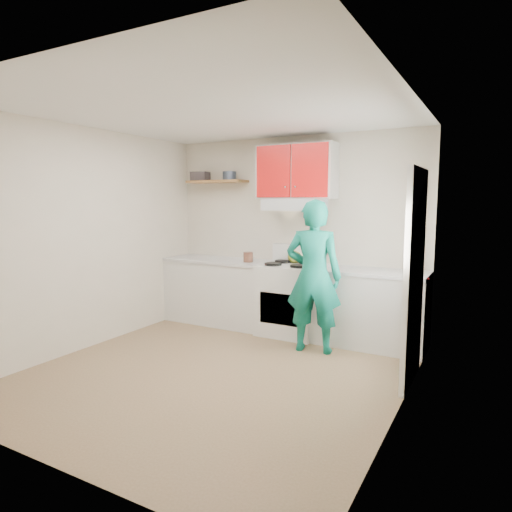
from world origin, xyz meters
The scene contains 21 objects.
floor centered at (0.00, 0.00, 0.00)m, with size 3.80×3.80×0.00m, color brown.
ceiling centered at (0.00, 0.00, 2.60)m, with size 3.60×3.80×0.04m, color white.
back_wall centered at (0.00, 1.90, 1.30)m, with size 3.60×0.04×2.60m, color beige.
front_wall centered at (0.00, -1.90, 1.30)m, with size 3.60×0.04×2.60m, color beige.
left_wall centered at (-1.80, 0.00, 1.30)m, with size 0.04×3.80×2.60m, color beige.
right_wall centered at (1.80, 0.00, 1.30)m, with size 0.04×3.80×2.60m, color beige.
door centered at (1.78, 0.70, 1.02)m, with size 0.05×0.85×2.05m, color white.
door_glass centered at (1.75, 0.70, 1.45)m, with size 0.01×0.55×0.95m, color white.
counter_left centered at (-1.04, 1.60, 0.45)m, with size 1.52×0.60×0.90m, color silver.
counter_right centered at (1.14, 1.60, 0.45)m, with size 1.32×0.60×0.90m, color silver.
stove centered at (0.10, 1.57, 0.46)m, with size 0.76×0.65×0.92m, color white.
range_hood centered at (0.10, 1.68, 1.70)m, with size 0.76×0.44×0.15m, color silver.
upper_cabinets centered at (0.10, 1.73, 2.12)m, with size 1.02×0.33×0.70m, color red.
shelf centered at (-1.15, 1.75, 2.02)m, with size 0.90×0.30×0.04m, color brown.
books centered at (-1.44, 1.75, 2.10)m, with size 0.25×0.18×0.13m, color #362F33.
tin centered at (-0.92, 1.72, 2.10)m, with size 0.19×0.19×0.12m, color #333D4C.
kettle centered at (0.07, 1.77, 1.00)m, with size 0.19×0.19×0.16m, color olive.
crock centered at (-0.51, 1.53, 0.98)m, with size 0.13×0.13×0.16m, color brown.
cutting_board centered at (0.90, 1.59, 0.91)m, with size 0.30×0.22×0.02m, color olive.
silicone_mat centered at (1.62, 1.51, 0.90)m, with size 0.33×0.28×0.01m, color red.
person centered at (0.61, 1.08, 0.88)m, with size 0.64×0.42×1.77m, color #0B6B58.
Camera 1 is at (2.46, -3.66, 1.75)m, focal length 31.31 mm.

